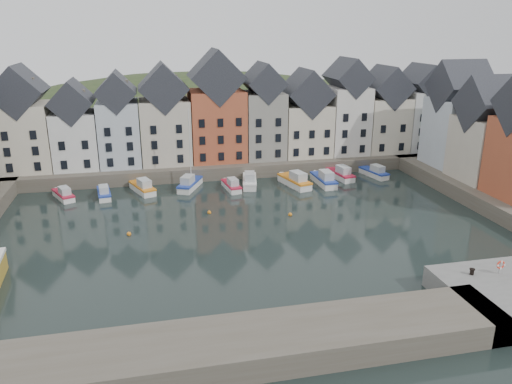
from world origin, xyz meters
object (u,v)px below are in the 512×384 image
object	(u,v)px
mooring_bollard	(472,271)
life_ring_post	(501,265)
boat_a	(64,195)
boat_d	(190,184)

from	to	relation	value
mooring_bollard	life_ring_post	distance (m)	2.58
boat_a	mooring_bollard	distance (m)	53.09
mooring_bollard	boat_a	bearing A→B (deg)	137.91
boat_a	boat_d	distance (m)	17.66
boat_a	mooring_bollard	bearing A→B (deg)	-66.97
boat_a	life_ring_post	size ratio (longest dim) A/B	4.27
boat_a	boat_d	size ratio (longest dim) A/B	0.46
boat_d	life_ring_post	size ratio (longest dim) A/B	9.29
boat_d	mooring_bollard	world-z (taller)	boat_d
boat_a	mooring_bollard	size ratio (longest dim) A/B	9.91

